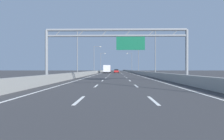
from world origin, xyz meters
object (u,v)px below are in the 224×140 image
(streetlamp_left_mid, at_px, (79,49))
(streetlamp_left_far, at_px, (95,58))
(streetlamp_left_distant, at_px, (101,61))
(green_car, at_px, (108,71))
(black_car, at_px, (116,71))
(sign_gantry, at_px, (118,41))
(streetlamp_right_far, at_px, (138,58))
(box_truck, at_px, (107,69))
(yellow_car, at_px, (116,71))
(streetlamp_right_mid, at_px, (154,49))
(streetlamp_right_distant, at_px, (131,61))
(red_car, at_px, (116,71))

(streetlamp_left_mid, height_order, streetlamp_left_far, same)
(streetlamp_left_distant, distance_m, green_car, 14.90)
(streetlamp_left_mid, height_order, streetlamp_left_distant, same)
(black_car, relative_size, green_car, 1.08)
(sign_gantry, relative_size, streetlamp_right_far, 1.80)
(green_car, distance_m, box_truck, 11.81)
(black_car, bearing_deg, streetlamp_left_distant, 121.94)
(streetlamp_right_far, bearing_deg, green_car, 120.49)
(streetlamp_left_far, xyz_separation_m, yellow_car, (7.38, 32.00, -4.65))
(black_car, bearing_deg, streetlamp_left_far, -110.00)
(streetlamp_left_far, height_order, streetlamp_left_distant, same)
(streetlamp_right_far, xyz_separation_m, box_truck, (-10.91, 6.84, -3.79))
(streetlamp_right_mid, bearing_deg, streetlamp_left_far, 114.88)
(streetlamp_left_far, xyz_separation_m, streetlamp_right_distant, (14.93, 32.20, 0.00))
(streetlamp_left_mid, bearing_deg, black_car, 81.98)
(black_car, bearing_deg, box_truck, -104.08)
(sign_gantry, relative_size, green_car, 3.94)
(streetlamp_left_far, bearing_deg, green_car, 77.97)
(streetlamp_right_far, height_order, black_car, streetlamp_right_far)
(streetlamp_right_far, xyz_separation_m, streetlamp_left_distant, (-14.93, 32.20, 0.00))
(streetlamp_right_far, height_order, streetlamp_right_distant, same)
(red_car, distance_m, yellow_car, 22.98)
(streetlamp_left_mid, relative_size, green_car, 2.19)
(sign_gantry, height_order, streetlamp_right_mid, streetlamp_right_mid)
(yellow_car, bearing_deg, green_car, -104.30)
(streetlamp_left_distant, relative_size, red_car, 2.06)
(streetlamp_right_distant, distance_m, yellow_car, 8.87)
(streetlamp_right_distant, xyz_separation_m, green_car, (-10.96, -13.58, -4.66))
(streetlamp_left_mid, xyz_separation_m, streetlamp_right_distant, (14.93, 64.40, 0.00))
(streetlamp_left_distant, relative_size, streetlamp_right_distant, 1.00)
(red_car, bearing_deg, green_car, 110.28)
(streetlamp_left_mid, relative_size, red_car, 2.06)
(streetlamp_right_distant, bearing_deg, yellow_car, -178.46)
(streetlamp_right_distant, bearing_deg, green_car, -128.91)
(streetlamp_left_far, distance_m, black_car, 22.13)
(streetlamp_left_far, relative_size, streetlamp_right_distant, 1.00)
(red_car, distance_m, black_car, 11.31)
(box_truck, bearing_deg, green_car, 90.23)
(sign_gantry, bearing_deg, streetlamp_left_far, 98.89)
(streetlamp_left_distant, distance_m, black_car, 14.74)
(streetlamp_right_mid, xyz_separation_m, streetlamp_left_distant, (-14.93, 64.40, 0.00))
(streetlamp_right_far, relative_size, box_truck, 1.14)
(sign_gantry, distance_m, streetlamp_left_far, 49.73)
(streetlamp_left_far, relative_size, yellow_car, 2.29)
(streetlamp_right_distant, bearing_deg, streetlamp_left_mid, -103.05)
(streetlamp_left_far, xyz_separation_m, black_car, (7.40, 20.33, -4.64))
(streetlamp_right_distant, bearing_deg, streetlamp_left_distant, 180.00)
(streetlamp_left_distant, relative_size, yellow_car, 2.29)
(streetlamp_right_mid, distance_m, red_car, 42.14)
(streetlamp_left_far, bearing_deg, yellow_car, 77.02)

